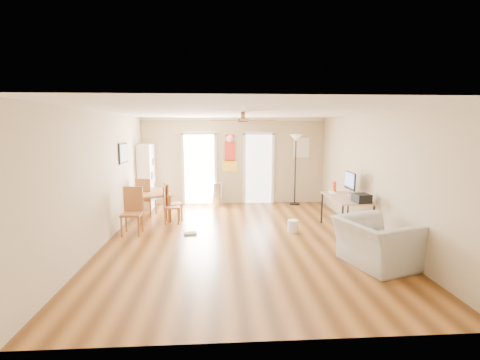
{
  "coord_description": "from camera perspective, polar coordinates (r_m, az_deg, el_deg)",
  "views": [
    {
      "loc": [
        -0.47,
        -6.87,
        2.27
      ],
      "look_at": [
        0.0,
        0.6,
        1.15
      ],
      "focal_mm": 25.64,
      "sensor_mm": 36.0,
      "label": 1
    }
  ],
  "objects": [
    {
      "name": "orange_bottle",
      "position": [
        8.52,
        15.43,
        -1.06
      ],
      "size": [
        0.1,
        0.1,
        0.24
      ],
      "primitive_type": "cylinder",
      "rotation": [
        0.0,
        0.0,
        -0.23
      ],
      "color": "#F13C15",
      "rests_on": "computer_desk"
    },
    {
      "name": "dining_chair_right_b",
      "position": [
        8.45,
        -11.23,
        -4.09
      ],
      "size": [
        0.38,
        0.38,
        0.9
      ],
      "primitive_type": null,
      "rotation": [
        0.0,
        0.0,
        1.58
      ],
      "color": "#A85F36",
      "rests_on": "floor"
    },
    {
      "name": "imac",
      "position": [
        8.07,
        17.82,
        -0.62
      ],
      "size": [
        0.17,
        0.58,
        0.54
      ],
      "primitive_type": null,
      "rotation": [
        0.0,
        0.0,
        -0.16
      ],
      "color": "black",
      "rests_on": "computer_desk"
    },
    {
      "name": "trash_can",
      "position": [
        10.26,
        -3.82,
        -2.32
      ],
      "size": [
        0.4,
        0.4,
        0.69
      ],
      "primitive_type": "cylinder",
      "rotation": [
        0.0,
        0.0,
        -0.3
      ],
      "color": "silver",
      "rests_on": "floor"
    },
    {
      "name": "printer",
      "position": [
        7.44,
        19.59,
        -2.85
      ],
      "size": [
        0.32,
        0.37,
        0.18
      ],
      "primitive_type": "cube",
      "rotation": [
        0.0,
        0.0,
        0.08
      ],
      "color": "black",
      "rests_on": "computer_desk"
    },
    {
      "name": "dining_chair_right_a",
      "position": [
        8.72,
        -10.99,
        -3.59
      ],
      "size": [
        0.49,
        0.49,
        0.93
      ],
      "primitive_type": null,
      "rotation": [
        0.0,
        0.0,
        1.91
      ],
      "color": "#9A6131",
      "rests_on": "floor"
    },
    {
      "name": "wastebasket_a",
      "position": [
        7.75,
        8.78,
        -7.59
      ],
      "size": [
        0.28,
        0.28,
        0.27
      ],
      "primitive_type": "cylinder",
      "rotation": [
        0.0,
        0.0,
        0.23
      ],
      "color": "silver",
      "rests_on": "floor"
    },
    {
      "name": "kitchen_doorway",
      "position": [
        10.44,
        -6.77,
        1.74
      ],
      "size": [
        0.9,
        0.1,
        2.1
      ],
      "primitive_type": null,
      "color": "white",
      "rests_on": "wall_back"
    },
    {
      "name": "wall_left",
      "position": [
        7.3,
        -21.76,
        0.27
      ],
      "size": [
        0.04,
        7.0,
        2.6
      ],
      "primitive_type": null,
      "color": "beige",
      "rests_on": "floor"
    },
    {
      "name": "wall_decal",
      "position": [
        10.38,
        -1.69,
        4.52
      ],
      "size": [
        0.46,
        0.03,
        1.1
      ],
      "primitive_type": "cube",
      "color": "red",
      "rests_on": "wall_back"
    },
    {
      "name": "dining_chair_far",
      "position": [
        9.34,
        -15.28,
        -2.74
      ],
      "size": [
        0.49,
        0.49,
        0.99
      ],
      "primitive_type": null,
      "rotation": [
        0.0,
        0.0,
        2.92
      ],
      "color": "#AD6137",
      "rests_on": "floor"
    },
    {
      "name": "crown_molding",
      "position": [
        6.89,
        0.32,
        10.93
      ],
      "size": [
        5.5,
        7.0,
        0.08
      ],
      "primitive_type": null,
      "color": "white",
      "rests_on": "wall_back"
    },
    {
      "name": "wall_front",
      "position": [
        3.54,
        4.22,
        -7.4
      ],
      "size": [
        5.5,
        0.04,
        2.6
      ],
      "primitive_type": null,
      "color": "beige",
      "rests_on": "floor"
    },
    {
      "name": "framed_poster",
      "position": [
        8.59,
        -18.87,
        4.25
      ],
      "size": [
        0.04,
        0.66,
        0.48
      ],
      "primitive_type": "cube",
      "color": "black",
      "rests_on": "wall_left"
    },
    {
      "name": "armchair",
      "position": [
        6.24,
        21.77,
        -9.67
      ],
      "size": [
        1.35,
        1.45,
        0.78
      ],
      "primitive_type": "imported",
      "rotation": [
        0.0,
        0.0,
        1.87
      ],
      "color": "#AFAFA9",
      "rests_on": "floor"
    },
    {
      "name": "bookshelf",
      "position": [
        10.24,
        -15.27,
        0.61
      ],
      "size": [
        0.4,
        0.84,
        1.83
      ],
      "primitive_type": null,
      "rotation": [
        0.0,
        0.0,
        -0.04
      ],
      "color": "white",
      "rests_on": "floor"
    },
    {
      "name": "bathroom_doorway",
      "position": [
        10.5,
        3.1,
        1.82
      ],
      "size": [
        0.8,
        0.1,
        2.1
      ],
      "primitive_type": null,
      "color": "white",
      "rests_on": "wall_back"
    },
    {
      "name": "ceiling",
      "position": [
        6.89,
        0.32,
        11.26
      ],
      "size": [
        5.5,
        7.0,
        0.0
      ],
      "primitive_type": null,
      "color": "silver",
      "rests_on": "floor"
    },
    {
      "name": "wall_back",
      "position": [
        10.42,
        -1.0,
        3.16
      ],
      "size": [
        5.5,
        0.04,
        2.6
      ],
      "primitive_type": null,
      "color": "beige",
      "rests_on": "floor"
    },
    {
      "name": "ac_grille",
      "position": [
        10.66,
        10.12,
        5.31
      ],
      "size": [
        0.5,
        0.04,
        0.6
      ],
      "primitive_type": "cube",
      "color": "white",
      "rests_on": "wall_back"
    },
    {
      "name": "wall_right",
      "position": [
        7.65,
        21.33,
        0.64
      ],
      "size": [
        0.04,
        7.0,
        2.6
      ],
      "primitive_type": null,
      "color": "beige",
      "rests_on": "floor"
    },
    {
      "name": "dining_table",
      "position": [
        9.16,
        -14.12,
        -3.95
      ],
      "size": [
        1.11,
        1.5,
        0.67
      ],
      "primitive_type": null,
      "rotation": [
        0.0,
        0.0,
        0.24
      ],
      "color": "#9A6131",
      "rests_on": "floor"
    },
    {
      "name": "ceiling_fan",
      "position": [
        6.59,
        0.5,
        9.91
      ],
      "size": [
        1.24,
        1.24,
        0.2
      ],
      "primitive_type": null,
      "color": "#593819",
      "rests_on": "ceiling"
    },
    {
      "name": "computer_desk",
      "position": [
        8.0,
        17.13,
        -5.47
      ],
      "size": [
        0.73,
        1.45,
        0.78
      ],
      "primitive_type": null,
      "color": "tan",
      "rests_on": "floor"
    },
    {
      "name": "floor_cloth",
      "position": [
        7.6,
        -8.28,
        -8.8
      ],
      "size": [
        0.3,
        0.25,
        0.04
      ],
      "primitive_type": "cube",
      "rotation": [
        0.0,
        0.0,
        0.14
      ],
      "color": "gray",
      "rests_on": "floor"
    },
    {
      "name": "torchiere_lamp",
      "position": [
        10.4,
        9.18,
        1.69
      ],
      "size": [
        0.46,
        0.46,
        2.11
      ],
      "primitive_type": null,
      "rotation": [
        0.0,
        0.0,
        0.17
      ],
      "color": "black",
      "rests_on": "floor"
    },
    {
      "name": "floor",
      "position": [
        7.25,
        0.3,
        -9.74
      ],
      "size": [
        7.0,
        7.0,
        0.0
      ],
      "primitive_type": "plane",
      "color": "brown",
      "rests_on": "ground"
    },
    {
      "name": "keyboard",
      "position": [
        8.36,
        15.1,
        -2.02
      ],
      "size": [
        0.2,
        0.42,
        0.02
      ],
      "primitive_type": "cube",
      "rotation": [
        0.0,
        0.0,
        -0.17
      ],
      "color": "white",
      "rests_on": "computer_desk"
    },
    {
      "name": "dining_chair_near",
      "position": [
        7.76,
        -17.59,
        -5.03
      ],
      "size": [
        0.42,
        0.42,
        1.01
      ],
      "primitive_type": null,
      "rotation": [
        0.0,
        0.0,
        -0.01
      ],
      "color": "#A76336",
      "rests_on": "floor"
    }
  ]
}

